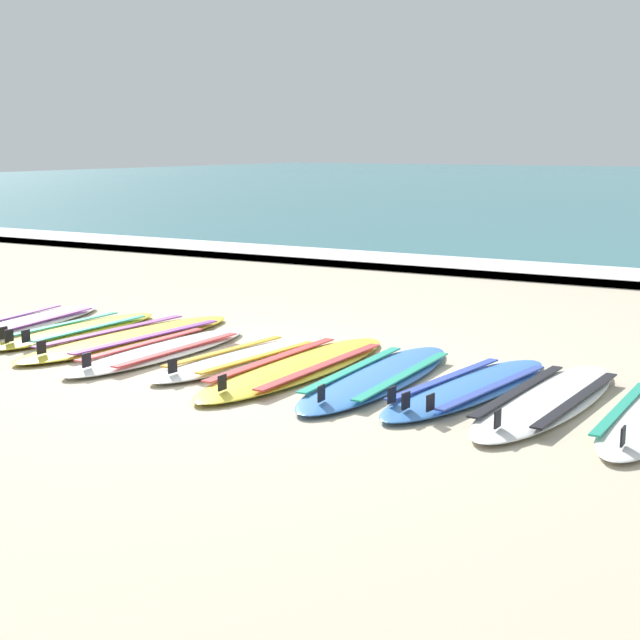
% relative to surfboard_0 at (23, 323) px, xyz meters
% --- Properties ---
extents(ground_plane, '(80.00, 80.00, 0.00)m').
position_rel_surfboard_0_xyz_m(ground_plane, '(2.65, -0.32, -0.04)').
color(ground_plane, '#C1B599').
extents(wave_foam_strip, '(80.00, 1.23, 0.11)m').
position_rel_surfboard_0_xyz_m(wave_foam_strip, '(2.65, 6.06, 0.02)').
color(wave_foam_strip, white).
rests_on(wave_foam_strip, ground).
extents(surfboard_0, '(0.82, 2.28, 0.18)m').
position_rel_surfboard_0_xyz_m(surfboard_0, '(0.00, 0.00, 0.00)').
color(surfboard_0, white).
rests_on(surfboard_0, ground).
extents(surfboard_1, '(0.53, 2.04, 0.18)m').
position_rel_surfboard_0_xyz_m(surfboard_1, '(0.69, 0.01, 0.00)').
color(surfboard_1, yellow).
rests_on(surfboard_1, ground).
extents(surfboard_2, '(0.82, 2.57, 0.18)m').
position_rel_surfboard_0_xyz_m(surfboard_2, '(1.35, 0.01, -0.00)').
color(surfboard_2, yellow).
rests_on(surfboard_2, ground).
extents(surfboard_3, '(0.60, 2.19, 0.18)m').
position_rel_surfboard_0_xyz_m(surfboard_3, '(1.95, -0.29, 0.00)').
color(surfboard_3, white).
rests_on(surfboard_3, ground).
extents(surfboard_4, '(0.72, 2.04, 0.18)m').
position_rel_surfboard_0_xyz_m(surfboard_4, '(2.70, -0.17, 0.00)').
color(surfboard_4, white).
rests_on(surfboard_4, ground).
extents(surfboard_5, '(0.67, 2.51, 0.18)m').
position_rel_surfboard_0_xyz_m(surfboard_5, '(3.25, -0.19, -0.00)').
color(surfboard_5, yellow).
rests_on(surfboard_5, ground).
extents(surfboard_6, '(0.66, 2.34, 0.18)m').
position_rel_surfboard_0_xyz_m(surfboard_6, '(3.94, -0.16, -0.00)').
color(surfboard_6, '#3875CC').
rests_on(surfboard_6, ground).
extents(surfboard_7, '(0.82, 2.21, 0.18)m').
position_rel_surfboard_0_xyz_m(surfboard_7, '(4.64, -0.12, 0.00)').
color(surfboard_7, '#3875CC').
rests_on(surfboard_7, ground).
extents(surfboard_8, '(0.68, 2.31, 0.18)m').
position_rel_surfboard_0_xyz_m(surfboard_8, '(5.23, -0.15, -0.00)').
color(surfboard_8, white).
rests_on(surfboard_8, ground).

